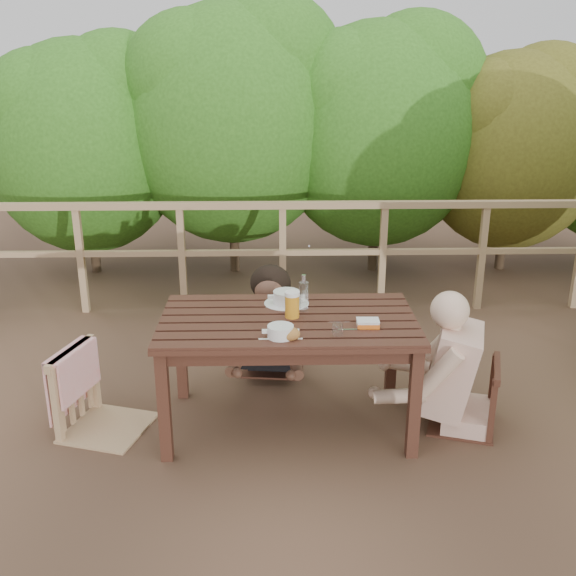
{
  "coord_description": "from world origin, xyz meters",
  "views": [
    {
      "loc": [
        -0.09,
        -3.71,
        2.23
      ],
      "look_at": [
        0.0,
        0.05,
        0.9
      ],
      "focal_mm": 41.46,
      "sensor_mm": 36.0,
      "label": 1
    }
  ],
  "objects_px": {
    "diner_right": "(476,319)",
    "bread_roll": "(288,334)",
    "soup_near": "(281,333)",
    "soup_far": "(287,298)",
    "woman": "(273,285)",
    "butter_tub": "(368,324)",
    "chair_left": "(101,358)",
    "chair_far": "(273,312)",
    "bottle": "(304,294)",
    "chair_right": "(467,365)",
    "tumbler": "(337,331)",
    "table": "(288,373)",
    "beer_glass": "(292,306)"
  },
  "relations": [
    {
      "from": "chair_right",
      "to": "soup_near",
      "type": "bearing_deg",
      "value": -60.12
    },
    {
      "from": "chair_left",
      "to": "chair_right",
      "type": "height_order",
      "value": "chair_left"
    },
    {
      "from": "table",
      "to": "soup_far",
      "type": "height_order",
      "value": "soup_far"
    },
    {
      "from": "butter_tub",
      "to": "diner_right",
      "type": "bearing_deg",
      "value": 10.48
    },
    {
      "from": "bottle",
      "to": "soup_far",
      "type": "bearing_deg",
      "value": 128.58
    },
    {
      "from": "chair_right",
      "to": "soup_far",
      "type": "height_order",
      "value": "chair_right"
    },
    {
      "from": "table",
      "to": "tumbler",
      "type": "xyz_separation_m",
      "value": [
        0.27,
        -0.26,
        0.39
      ]
    },
    {
      "from": "chair_left",
      "to": "chair_right",
      "type": "relative_size",
      "value": 1.18
    },
    {
      "from": "diner_right",
      "to": "bottle",
      "type": "bearing_deg",
      "value": 98.84
    },
    {
      "from": "tumbler",
      "to": "bottle",
      "type": "bearing_deg",
      "value": 114.45
    },
    {
      "from": "woman",
      "to": "bottle",
      "type": "distance_m",
      "value": 0.76
    },
    {
      "from": "soup_far",
      "to": "woman",
      "type": "bearing_deg",
      "value": 98.17
    },
    {
      "from": "table",
      "to": "bottle",
      "type": "height_order",
      "value": "bottle"
    },
    {
      "from": "woman",
      "to": "soup_near",
      "type": "height_order",
      "value": "woman"
    },
    {
      "from": "woman",
      "to": "tumbler",
      "type": "bearing_deg",
      "value": 114.77
    },
    {
      "from": "table",
      "to": "butter_tub",
      "type": "xyz_separation_m",
      "value": [
        0.46,
        -0.14,
        0.38
      ]
    },
    {
      "from": "chair_far",
      "to": "bottle",
      "type": "xyz_separation_m",
      "value": [
        0.19,
        -0.69,
        0.39
      ]
    },
    {
      "from": "chair_right",
      "to": "beer_glass",
      "type": "bearing_deg",
      "value": -75.17
    },
    {
      "from": "diner_right",
      "to": "butter_tub",
      "type": "xyz_separation_m",
      "value": [
        -0.67,
        -0.11,
        0.02
      ]
    },
    {
      "from": "beer_glass",
      "to": "bread_roll",
      "type": "bearing_deg",
      "value": -95.78
    },
    {
      "from": "diner_right",
      "to": "bread_roll",
      "type": "height_order",
      "value": "diner_right"
    },
    {
      "from": "table",
      "to": "chair_far",
      "type": "height_order",
      "value": "chair_far"
    },
    {
      "from": "soup_far",
      "to": "tumbler",
      "type": "distance_m",
      "value": 0.58
    },
    {
      "from": "diner_right",
      "to": "butter_tub",
      "type": "distance_m",
      "value": 0.68
    },
    {
      "from": "woman",
      "to": "bread_roll",
      "type": "relative_size",
      "value": 9.4
    },
    {
      "from": "chair_left",
      "to": "butter_tub",
      "type": "distance_m",
      "value": 1.62
    },
    {
      "from": "chair_far",
      "to": "chair_left",
      "type": "bearing_deg",
      "value": -134.19
    },
    {
      "from": "bread_roll",
      "to": "butter_tub",
      "type": "bearing_deg",
      "value": 18.82
    },
    {
      "from": "soup_near",
      "to": "soup_far",
      "type": "height_order",
      "value": "soup_far"
    },
    {
      "from": "soup_near",
      "to": "beer_glass",
      "type": "height_order",
      "value": "beer_glass"
    },
    {
      "from": "chair_right",
      "to": "butter_tub",
      "type": "distance_m",
      "value": 0.72
    },
    {
      "from": "table",
      "to": "bottle",
      "type": "xyz_separation_m",
      "value": [
        0.1,
        0.12,
        0.48
      ]
    },
    {
      "from": "chair_left",
      "to": "bottle",
      "type": "bearing_deg",
      "value": -65.9
    },
    {
      "from": "tumbler",
      "to": "beer_glass",
      "type": "bearing_deg",
      "value": 131.89
    },
    {
      "from": "soup_far",
      "to": "bread_roll",
      "type": "bearing_deg",
      "value": -90.4
    },
    {
      "from": "diner_right",
      "to": "soup_near",
      "type": "bearing_deg",
      "value": 119.58
    },
    {
      "from": "soup_near",
      "to": "soup_far",
      "type": "relative_size",
      "value": 0.88
    },
    {
      "from": "bottle",
      "to": "tumbler",
      "type": "bearing_deg",
      "value": -65.55
    },
    {
      "from": "woman",
      "to": "tumbler",
      "type": "xyz_separation_m",
      "value": [
        0.36,
        -1.1,
        0.11
      ]
    },
    {
      "from": "soup_far",
      "to": "tumbler",
      "type": "xyz_separation_m",
      "value": [
        0.28,
        -0.51,
        -0.01
      ]
    },
    {
      "from": "soup_far",
      "to": "beer_glass",
      "type": "bearing_deg",
      "value": -83.12
    },
    {
      "from": "table",
      "to": "butter_tub",
      "type": "bearing_deg",
      "value": -17.31
    },
    {
      "from": "diner_right",
      "to": "bottle",
      "type": "relative_size",
      "value": 5.88
    },
    {
      "from": "tumbler",
      "to": "soup_far",
      "type": "bearing_deg",
      "value": 118.39
    },
    {
      "from": "diner_right",
      "to": "soup_far",
      "type": "xyz_separation_m",
      "value": [
        -1.13,
        0.29,
        0.04
      ]
    },
    {
      "from": "soup_far",
      "to": "chair_left",
      "type": "bearing_deg",
      "value": -165.75
    },
    {
      "from": "bottle",
      "to": "woman",
      "type": "bearing_deg",
      "value": 104.62
    },
    {
      "from": "chair_far",
      "to": "chair_right",
      "type": "xyz_separation_m",
      "value": [
        1.19,
        -0.85,
        -0.03
      ]
    },
    {
      "from": "soup_far",
      "to": "butter_tub",
      "type": "relative_size",
      "value": 2.18
    },
    {
      "from": "butter_tub",
      "to": "tumbler",
      "type": "bearing_deg",
      "value": -146.31
    }
  ]
}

